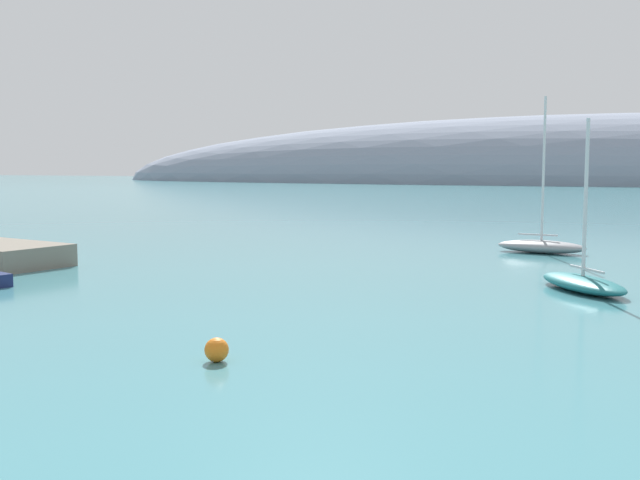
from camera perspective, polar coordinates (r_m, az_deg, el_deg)
The scene contains 4 objects.
distant_ridge at distance 238.23m, azimuth 20.21°, elevation 3.96°, with size 326.36×59.07×40.62m, color gray.
sailboat_teal_near_shore at distance 36.84m, azimuth 19.03°, elevation -2.95°, with size 5.15×5.96×7.82m.
sailboat_grey_mid_mooring at distance 51.71m, azimuth 16.20°, elevation -0.34°, with size 5.94×2.83×10.08m.
mooring_buoy_orange at distance 22.78m, azimuth -7.72°, elevation -8.13°, with size 0.72×0.72×0.72m, color orange.
Camera 1 is at (14.37, -5.55, 5.78)m, focal length 42.87 mm.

